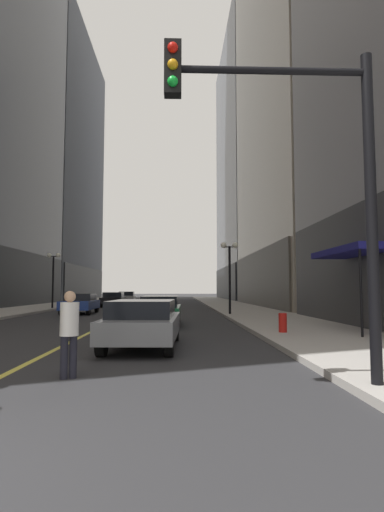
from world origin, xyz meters
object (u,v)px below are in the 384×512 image
at_px(pedestrian_in_white_shirt, 69,327).
at_px(traffic_light_near_right, 306,158).
at_px(car_black, 113,299).
at_px(car_silver, 127,297).
at_px(car_green, 161,310).
at_px(car_grey, 143,322).
at_px(car_blue, 80,303).
at_px(fire_hydrant_right, 283,325).
at_px(street_lamp_left_far, 53,268).
at_px(street_lamp_right_mid, 230,262).

distance_m(pedestrian_in_white_shirt, traffic_light_near_right, 5.11).
xyz_separation_m(car_black, car_silver, (0.10, 9.09, -0.00)).
bearing_deg(car_black, car_green, -75.48).
relative_size(car_green, car_silver, 1.11).
height_order(car_grey, car_blue, same).
bearing_deg(fire_hydrant_right, car_green, 135.64).
bearing_deg(car_silver, car_grey, -82.33).
distance_m(car_blue, street_lamp_left_far, 6.53).
xyz_separation_m(car_blue, pedestrian_in_white_shirt, (4.39, -19.83, 0.20)).
bearing_deg(car_silver, street_lamp_right_mid, -68.58).
distance_m(car_blue, car_black, 10.68).
relative_size(car_silver, fire_hydrant_right, 5.34).
height_order(car_grey, street_lamp_left_far, street_lamp_left_far).
distance_m(car_silver, street_lamp_right_mid, 24.44).
bearing_deg(car_blue, street_lamp_right_mid, -16.77).
bearing_deg(pedestrian_in_white_shirt, car_blue, 102.49).
xyz_separation_m(car_grey, street_lamp_right_mid, (4.06, 13.10, 2.54)).
relative_size(car_blue, car_black, 0.97).
xyz_separation_m(car_grey, car_blue, (-5.43, 15.96, -0.00)).
xyz_separation_m(pedestrian_in_white_shirt, traffic_light_near_right, (4.05, -1.30, 2.82)).
xyz_separation_m(car_black, fire_hydrant_right, (9.48, -24.02, -0.32)).
distance_m(car_grey, street_lamp_left_far, 22.88).
bearing_deg(car_grey, fire_hydrant_right, 29.79).
relative_size(car_grey, fire_hydrant_right, 5.65).
relative_size(car_black, pedestrian_in_white_shirt, 2.80).
distance_m(street_lamp_right_mid, fire_hydrant_right, 10.88).
relative_size(car_green, traffic_light_near_right, 0.84).
bearing_deg(car_silver, street_lamp_left_far, -104.91).
relative_size(street_lamp_left_far, fire_hydrant_right, 5.54).
bearing_deg(street_lamp_right_mid, car_silver, 111.42).
bearing_deg(traffic_light_near_right, street_lamp_left_far, 114.19).
distance_m(car_green, car_silver, 29.28).
relative_size(car_green, pedestrian_in_white_shirt, 2.98).
height_order(car_green, fire_hydrant_right, car_green).
relative_size(car_silver, traffic_light_near_right, 0.76).
xyz_separation_m(pedestrian_in_white_shirt, street_lamp_left_far, (-7.70, 24.86, 2.33)).
distance_m(car_black, street_lamp_right_mid, 16.44).
height_order(car_blue, traffic_light_near_right, traffic_light_near_right).
xyz_separation_m(car_green, car_black, (-5.12, 19.76, 0.00)).
xyz_separation_m(car_black, street_lamp_right_mid, (8.98, -13.53, 2.54)).
height_order(car_green, street_lamp_left_far, street_lamp_left_far).
height_order(car_black, street_lamp_left_far, street_lamp_left_far).
bearing_deg(street_lamp_left_far, street_lamp_right_mid, -31.65).
bearing_deg(car_silver, pedestrian_in_white_shirt, -84.56).
xyz_separation_m(car_grey, traffic_light_near_right, (3.01, -5.17, 3.02)).
bearing_deg(car_blue, car_silver, 88.20).
bearing_deg(car_green, car_grey, -91.69).
xyz_separation_m(car_blue, car_black, (0.52, 10.67, 0.00)).
relative_size(car_green, car_blue, 1.10).
distance_m(car_grey, fire_hydrant_right, 5.27).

